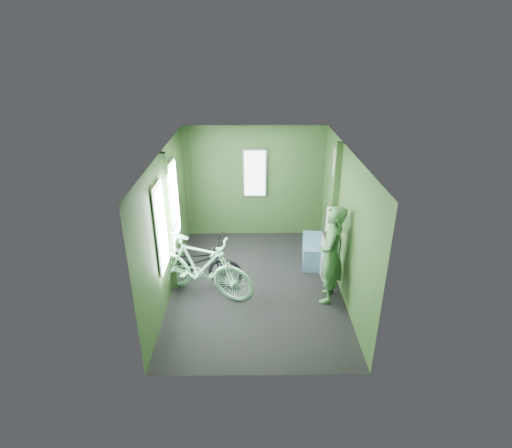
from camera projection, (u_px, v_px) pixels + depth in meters
The scene contains 6 objects.
room at pixel (254, 206), 6.20m from camera, with size 4.00×4.02×2.31m.
bicycle_black at pixel (194, 284), 6.80m from camera, with size 0.60×1.73×0.91m, color black.
bicycle_mint at pixel (203, 295), 6.50m from camera, with size 0.51×1.80×1.08m, color #92DFB3.
passenger at pixel (331, 255), 6.09m from camera, with size 0.52×0.72×1.60m.
waste_box at pixel (329, 256), 6.85m from camera, with size 0.24×0.34×0.82m, color gray.
bench_seat at pixel (317, 249), 7.39m from camera, with size 0.56×0.90×0.90m.
Camera 1 is at (-0.08, -5.70, 3.80)m, focal length 28.00 mm.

